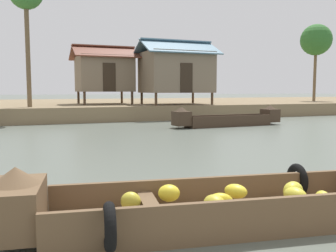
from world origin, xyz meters
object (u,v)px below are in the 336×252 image
(banana_boat, at_px, (223,203))
(fishing_skiff_distant, at_px, (228,119))
(palm_tree_mid, at_px, (316,40))
(stilt_house_left, at_px, (104,73))
(stilt_house_mid_left, at_px, (176,72))

(banana_boat, height_order, fishing_skiff_distant, fishing_skiff_distant)
(fishing_skiff_distant, xyz_separation_m, palm_tree_mid, (13.87, 9.15, 5.60))
(banana_boat, distance_m, fishing_skiff_distant, 13.46)
(fishing_skiff_distant, distance_m, palm_tree_mid, 17.53)
(stilt_house_left, bearing_deg, stilt_house_mid_left, -29.49)
(banana_boat, xyz_separation_m, fishing_skiff_distant, (6.93, 11.54, 0.05))
(fishing_skiff_distant, relative_size, palm_tree_mid, 0.90)
(banana_boat, distance_m, stilt_house_mid_left, 19.57)
(stilt_house_left, bearing_deg, fishing_skiff_distant, -64.74)
(banana_boat, distance_m, palm_tree_mid, 29.87)
(stilt_house_mid_left, bearing_deg, fishing_skiff_distant, -89.84)
(fishing_skiff_distant, distance_m, stilt_house_left, 10.23)
(palm_tree_mid, bearing_deg, stilt_house_left, -179.39)
(fishing_skiff_distant, height_order, palm_tree_mid, palm_tree_mid)
(stilt_house_left, xyz_separation_m, palm_tree_mid, (18.09, 0.19, 3.05))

